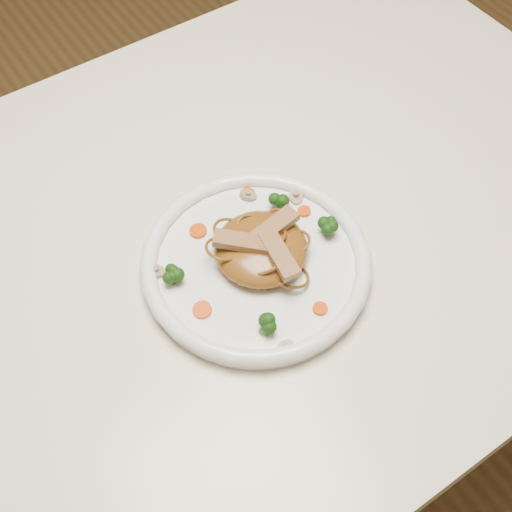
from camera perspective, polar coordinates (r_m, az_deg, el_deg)
ground at (r=1.54m, az=-1.33°, el=-14.79°), size 4.00×4.00×0.00m
table at (r=0.96m, az=-2.08°, el=-1.25°), size 1.20×0.80×0.75m
plate at (r=0.84m, az=0.00°, el=-0.87°), size 0.34×0.34×0.02m
noodle_mound at (r=0.82m, az=0.41°, el=0.63°), size 0.12×0.12×0.04m
chicken_a at (r=0.81m, az=1.40°, el=2.36°), size 0.07×0.03×0.01m
chicken_b at (r=0.80m, az=-1.14°, el=1.19°), size 0.07×0.06×0.01m
chicken_c at (r=0.79m, az=1.96°, el=0.12°), size 0.03×0.07×0.01m
broccoli_0 at (r=0.87m, az=1.90°, el=4.53°), size 0.03×0.03×0.03m
broccoli_1 at (r=0.81m, az=-7.13°, el=-1.51°), size 0.03×0.03×0.03m
broccoli_2 at (r=0.77m, az=0.73°, el=-5.83°), size 0.03×0.03×0.03m
broccoli_3 at (r=0.85m, az=6.14°, el=2.64°), size 0.03×0.03×0.03m
carrot_0 at (r=0.89m, az=-0.66°, el=5.26°), size 0.02×0.02×0.00m
carrot_1 at (r=0.79m, az=-4.52°, el=-4.51°), size 0.03×0.03×0.00m
carrot_2 at (r=0.88m, az=4.03°, el=3.75°), size 0.02×0.02×0.00m
carrot_3 at (r=0.86m, az=-4.87°, el=2.10°), size 0.02×0.02×0.00m
carrot_4 at (r=0.79m, az=5.39°, el=-4.40°), size 0.02×0.02×0.00m
mushroom_0 at (r=0.77m, az=2.41°, el=-7.64°), size 0.02×0.02×0.01m
mushroom_1 at (r=0.89m, az=3.36°, el=4.98°), size 0.03×0.03×0.01m
mushroom_2 at (r=0.83m, az=-8.36°, el=-1.28°), size 0.03×0.03×0.01m
mushroom_3 at (r=0.89m, az=-0.67°, el=5.09°), size 0.03×0.03×0.01m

